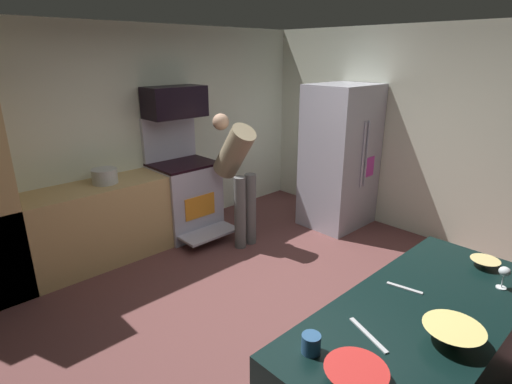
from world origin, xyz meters
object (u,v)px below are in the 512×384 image
(wine_glass_mid, at_px, (504,273))
(mixing_bowl_prep, at_px, (452,335))
(microwave, at_px, (175,102))
(stock_pot, at_px, (105,176))
(refrigerator, at_px, (340,157))
(oven_range, at_px, (185,196))
(mixing_bowl_large, at_px, (485,263))
(person_cook, at_px, (237,170))
(mug_coffee, at_px, (311,344))
(mixing_bowl_small, at_px, (356,375))

(wine_glass_mid, bearing_deg, mixing_bowl_prep, 179.26)
(microwave, distance_m, stock_pot, 1.24)
(refrigerator, relative_size, mixing_bowl_prep, 6.43)
(oven_range, height_order, microwave, microwave)
(oven_range, distance_m, mixing_bowl_large, 3.56)
(microwave, xyz_separation_m, person_cook, (0.31, -0.78, -0.76))
(microwave, height_order, person_cook, microwave)
(mixing_bowl_large, bearing_deg, wine_glass_mid, -141.35)
(oven_range, xyz_separation_m, mixing_bowl_prep, (-0.88, -3.69, 0.44))
(person_cook, bearing_deg, refrigerator, -19.50)
(mug_coffee, bearing_deg, mixing_bowl_small, -90.56)
(person_cook, distance_m, mixing_bowl_prep, 3.23)
(mixing_bowl_small, distance_m, mixing_bowl_prep, 0.59)
(microwave, height_order, mixing_bowl_small, microwave)
(mixing_bowl_small, xyz_separation_m, mug_coffee, (0.00, 0.25, 0.01))
(oven_range, distance_m, mixing_bowl_small, 3.81)
(mixing_bowl_large, bearing_deg, stock_pot, 106.67)
(wine_glass_mid, relative_size, mug_coffee, 1.50)
(microwave, bearing_deg, mixing_bowl_large, -89.17)
(oven_range, relative_size, mixing_bowl_small, 5.34)
(mixing_bowl_large, bearing_deg, mixing_bowl_small, 178.81)
(refrigerator, distance_m, stock_pot, 2.97)
(mixing_bowl_prep, bearing_deg, mug_coffee, 141.88)
(person_cook, distance_m, wine_glass_mid, 3.05)
(oven_range, height_order, refrigerator, refrigerator)
(refrigerator, distance_m, mixing_bowl_small, 3.91)
(person_cook, bearing_deg, oven_range, 114.38)
(person_cook, distance_m, mug_coffee, 3.10)
(mixing_bowl_prep, bearing_deg, stock_pot, 91.99)
(wine_glass_mid, bearing_deg, person_cook, 81.19)
(mixing_bowl_large, distance_m, mixing_bowl_prep, 0.95)
(oven_range, xyz_separation_m, person_cook, (0.31, -0.69, 0.43))
(mug_coffee, bearing_deg, microwave, 66.67)
(mixing_bowl_prep, height_order, mug_coffee, mug_coffee)
(mixing_bowl_small, bearing_deg, oven_range, 67.59)
(mixing_bowl_large, distance_m, wine_glass_mid, 0.28)
(refrigerator, relative_size, person_cook, 1.20)
(mixing_bowl_prep, xyz_separation_m, wine_glass_mid, (0.73, -0.01, 0.06))
(person_cook, relative_size, mixing_bowl_prep, 5.36)
(person_cook, relative_size, mixing_bowl_large, 8.44)
(refrigerator, relative_size, mug_coffee, 19.60)
(oven_range, bearing_deg, stock_pot, 179.25)
(refrigerator, relative_size, mixing_bowl_small, 6.69)
(refrigerator, bearing_deg, wine_glass_mid, -126.48)
(refrigerator, distance_m, mixing_bowl_large, 2.87)
(oven_range, relative_size, mixing_bowl_prep, 5.13)
(microwave, relative_size, mixing_bowl_large, 3.95)
(oven_range, bearing_deg, mug_coffee, -113.93)
(mixing_bowl_large, xyz_separation_m, stock_pot, (-1.06, 3.54, 0.06))
(oven_range, distance_m, person_cook, 0.87)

